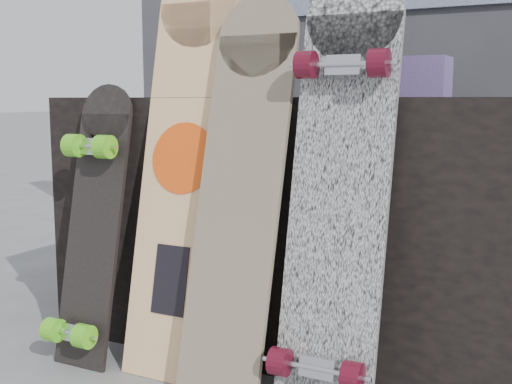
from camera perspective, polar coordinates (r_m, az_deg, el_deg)
The scene contains 9 objects.
vendor_table at distance 2.08m, azimuth 4.61°, elevation -2.72°, with size 1.60×0.60×0.80m, color black.
booth at distance 2.86m, azimuth 11.48°, elevation 14.26°, with size 2.40×0.22×2.20m.
merch_box_purple at distance 2.29m, azimuth -4.85°, elevation 9.61°, with size 0.18×0.12×0.10m, color navy.
merch_box_small at distance 2.01m, azimuth 14.76°, elevation 9.85°, with size 0.14×0.14×0.12m, color navy.
merch_box_flat at distance 2.18m, azimuth 8.45°, elevation 9.09°, with size 0.22×0.10×0.06m, color #D1B78C.
longboard_geisha at distance 1.87m, azimuth -6.29°, elevation 3.53°, with size 0.28×0.28×1.21m.
longboard_celtic at distance 1.72m, azimuth -1.34°, elevation 0.97°, with size 0.24×0.30×1.09m.
longboard_cascadia at distance 1.61m, azimuth 7.37°, elevation 0.88°, with size 0.26×0.31×1.14m.
skateboard_dark at distance 1.99m, azimuth -14.46°, elevation -2.61°, with size 0.19×0.26×0.84m.
Camera 1 is at (0.77, -1.39, 0.80)m, focal length 45.00 mm.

